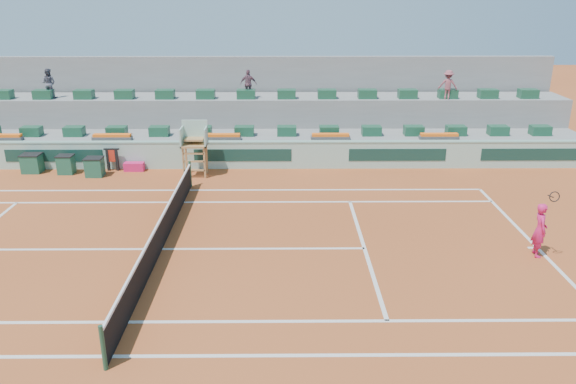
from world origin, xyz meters
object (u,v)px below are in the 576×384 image
(umpire_chair, at_px, (194,141))
(drink_cooler_a, at_px, (95,167))
(player_bag, at_px, (134,167))
(tennis_player, at_px, (540,230))

(umpire_chair, height_order, drink_cooler_a, umpire_chair)
(umpire_chair, xyz_separation_m, drink_cooler_a, (-4.40, -0.13, -1.12))
(player_bag, bearing_deg, drink_cooler_a, -154.08)
(umpire_chair, height_order, tennis_player, umpire_chair)
(player_bag, xyz_separation_m, drink_cooler_a, (-1.52, -0.74, 0.23))
(player_bag, height_order, umpire_chair, umpire_chair)
(player_bag, bearing_deg, umpire_chair, -11.96)
(player_bag, relative_size, drink_cooler_a, 1.05)
(player_bag, relative_size, tennis_player, 0.39)
(player_bag, xyz_separation_m, umpire_chair, (2.88, -0.61, 1.35))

